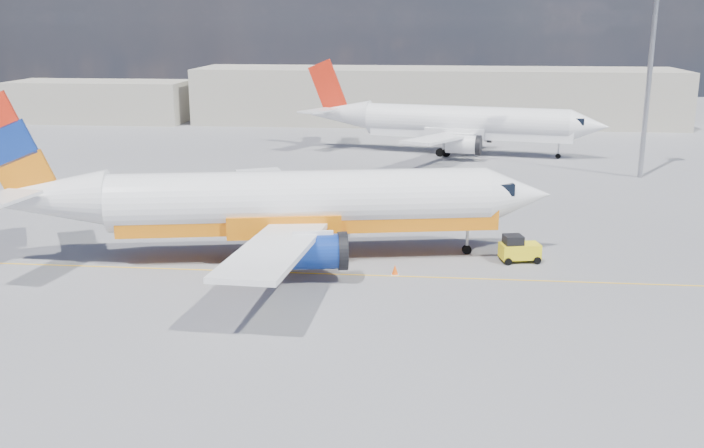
# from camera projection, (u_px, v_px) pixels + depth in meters

# --- Properties ---
(ground) EXTENTS (240.00, 240.00, 0.00)m
(ground) POSITION_uv_depth(u_px,v_px,m) (346.00, 291.00, 44.64)
(ground) COLOR slate
(ground) RESTS_ON ground
(taxi_line) EXTENTS (70.00, 0.15, 0.01)m
(taxi_line) POSITION_uv_depth(u_px,v_px,m) (351.00, 275.00, 47.52)
(taxi_line) COLOR yellow
(taxi_line) RESTS_ON ground
(terminal_main) EXTENTS (70.00, 14.00, 8.00)m
(terminal_main) POSITION_uv_depth(u_px,v_px,m) (435.00, 96.00, 115.29)
(terminal_main) COLOR #AFA897
(terminal_main) RESTS_ON ground
(terminal_annex) EXTENTS (26.00, 10.00, 6.00)m
(terminal_annex) POSITION_uv_depth(u_px,v_px,m) (100.00, 101.00, 117.55)
(terminal_annex) COLOR #AFA897
(terminal_annex) RESTS_ON ground
(main_jet) EXTENTS (36.48, 28.21, 11.01)m
(main_jet) POSITION_uv_depth(u_px,v_px,m) (283.00, 204.00, 49.72)
(main_jet) COLOR white
(main_jet) RESTS_ON ground
(second_jet) EXTENTS (34.70, 26.80, 10.47)m
(second_jet) POSITION_uv_depth(u_px,v_px,m) (456.00, 123.00, 89.17)
(second_jet) COLOR white
(second_jet) RESTS_ON ground
(gse_tug) EXTENTS (2.70, 2.00, 1.76)m
(gse_tug) POSITION_uv_depth(u_px,v_px,m) (519.00, 249.00, 49.88)
(gse_tug) COLOR black
(gse_tug) RESTS_ON ground
(traffic_cone) EXTENTS (0.46, 0.46, 0.64)m
(traffic_cone) POSITION_uv_depth(u_px,v_px,m) (395.00, 270.00, 47.42)
(traffic_cone) COLOR white
(traffic_cone) RESTS_ON ground
(floodlight_mast) EXTENTS (1.63, 1.63, 22.39)m
(floodlight_mast) POSITION_uv_depth(u_px,v_px,m) (653.00, 36.00, 73.17)
(floodlight_mast) COLOR #999AA1
(floodlight_mast) RESTS_ON ground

